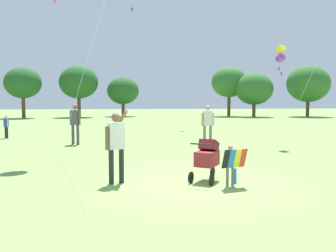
# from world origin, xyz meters

# --- Properties ---
(ground_plane) EXTENTS (120.00, 120.00, 0.00)m
(ground_plane) POSITION_xyz_m (0.00, 0.00, 0.00)
(ground_plane) COLOR #75994C
(treeline_distant) EXTENTS (41.98, 7.16, 5.60)m
(treeline_distant) POSITION_xyz_m (1.49, 30.84, 3.47)
(treeline_distant) COLOR brown
(treeline_distant) RESTS_ON ground
(child_with_butterfly_kite) EXTENTS (0.62, 0.43, 0.95)m
(child_with_butterfly_kite) POSITION_xyz_m (0.84, -0.22, 0.57)
(child_with_butterfly_kite) COLOR #7F705B
(child_with_butterfly_kite) RESTS_ON ground
(person_adult_flyer) EXTENTS (0.54, 0.64, 1.75)m
(person_adult_flyer) POSITION_xyz_m (-1.79, 0.33, 1.01)
(person_adult_flyer) COLOR #232328
(person_adult_flyer) RESTS_ON ground
(stroller) EXTENTS (0.87, 1.07, 1.03)m
(stroller) POSITION_xyz_m (0.40, 0.36, 0.61)
(stroller) COLOR black
(stroller) RESTS_ON ground
(kite_orange_delta) EXTENTS (1.04, 1.94, 4.20)m
(kite_orange_delta) POSITION_xyz_m (4.80, 6.54, 3.84)
(kite_orange_delta) COLOR yellow
(kite_orange_delta) RESTS_ON ground
(person_red_shirt) EXTENTS (0.55, 0.25, 1.72)m
(person_red_shirt) POSITION_xyz_m (1.86, 7.10, 1.01)
(person_red_shirt) COLOR #7F705B
(person_red_shirt) RESTS_ON ground
(person_sitting_far) EXTENTS (0.29, 0.29, 1.19)m
(person_sitting_far) POSITION_xyz_m (-7.62, 10.84, 0.70)
(person_sitting_far) COLOR #232328
(person_sitting_far) RESTS_ON ground
(person_back_turned) EXTENTS (0.49, 0.40, 1.76)m
(person_back_turned) POSITION_xyz_m (-3.81, 7.93, 1.04)
(person_back_turned) COLOR #4C4C51
(person_back_turned) RESTS_ON ground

